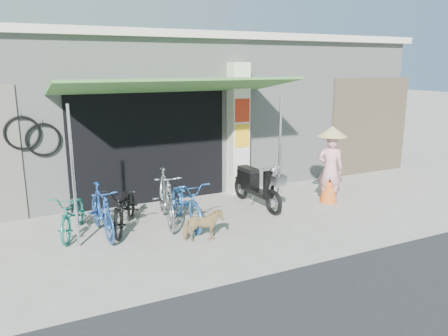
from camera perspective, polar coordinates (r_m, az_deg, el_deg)
name	(u,v)px	position (r m, az deg, el deg)	size (l,w,h in m)	color
ground	(258,232)	(7.97, 4.47, -8.37)	(80.00, 80.00, 0.00)	#A29D92
bicycle_shop	(165,106)	(12.12, -7.68, 7.97)	(12.30, 5.30, 3.66)	#989C95
shop_pillar	(238,129)	(10.07, 1.81, 5.07)	(0.42, 0.44, 3.00)	beige
awning	(177,88)	(8.51, -6.21, 10.37)	(4.60, 1.88, 2.72)	#3B6F32
neighbour_right	(369,126)	(12.65, 18.46, 5.19)	(2.60, 0.06, 2.60)	brown
bike_teal	(73,213)	(8.18, -19.10, -5.58)	(0.52, 1.50, 0.79)	#197160
bike_blue	(102,210)	(7.96, -15.67, -5.36)	(0.43, 1.53, 0.92)	navy
bike_black	(125,207)	(8.18, -12.76, -4.93)	(0.57, 1.63, 0.85)	black
bike_silver	(166,197)	(8.30, -7.62, -3.74)	(0.49, 1.74, 1.04)	#9A9A9F
bike_navy	(186,201)	(8.25, -4.94, -4.35)	(0.59, 1.69, 0.89)	#225A9E
street_dog	(203,226)	(7.46, -2.76, -7.53)	(0.31, 0.68, 0.58)	tan
moped	(255,185)	(9.28, 4.13, -2.26)	(0.50, 1.77, 1.00)	black
nun	(330,165)	(9.70, 13.72, 0.40)	(0.64, 0.64, 1.68)	pink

